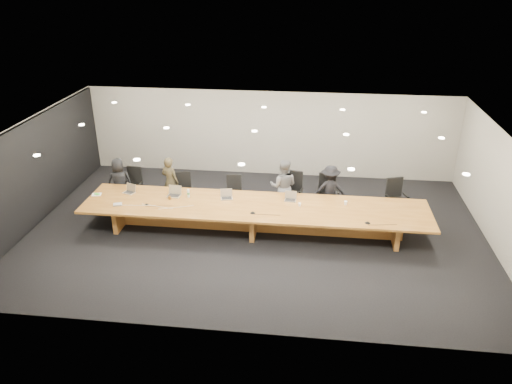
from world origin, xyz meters
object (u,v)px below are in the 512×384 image
Objects in this scene: mic_center at (253,212)px; person_d at (330,190)px; person_b at (170,182)px; chair_far_left at (133,185)px; laptop_b at (173,192)px; conference_table at (255,213)px; mic_left at (147,204)px; amber_mug at (170,198)px; water_bottle at (188,193)px; person_c at (283,186)px; chair_mid_right at (292,192)px; paper_cup_far at (346,203)px; chair_far_right at (397,198)px; person_a at (119,182)px; chair_left at (183,190)px; chair_right at (328,194)px; paper_cup_near at (300,205)px; laptop_a at (129,189)px; laptop_c at (227,194)px; mic_right at (368,223)px; chair_mid_left at (234,193)px; laptop_d at (290,196)px; av_box at (118,204)px.

person_d is at bearing 41.07° from mic_center.
chair_far_left is at bearing 15.28° from person_b.
conference_table is at bearing -2.61° from laptop_b.
amber_mug is at bearing 36.96° from mic_left.
laptop_b is 1.66× the size of water_bottle.
person_c is 4.47× the size of laptop_b.
chair_mid_right is 11.57× the size of paper_cup_far.
person_a reaches higher than chair_far_right.
chair_left is 0.92× the size of chair_far_right.
person_c is 2.65m from water_bottle.
water_bottle is (-3.74, -1.03, 0.28)m from chair_right.
laptop_a is at bearing 176.85° from paper_cup_near.
laptop_c is 1.52m from amber_mug.
mic_center is at bearing -13.10° from amber_mug.
mic_center is at bearing 176.00° from mic_right.
conference_table is at bearing 5.73° from mic_left.
laptop_d is (1.63, -0.79, 0.36)m from chair_mid_left.
water_bottle is at bearing 171.05° from chair_far_right.
chair_mid_left is 4.71× the size of av_box.
chair_far_left reaches higher than laptop_b.
mic_center is (2.22, -1.64, 0.25)m from chair_left.
person_a reaches higher than mic_right.
person_b is 4.22× the size of laptop_b.
chair_far_right is 1.85m from person_d.
person_d is (-1.85, -0.00, 0.16)m from chair_far_right.
laptop_a reaches higher than mic_left.
person_a is 4.76m from person_c.
chair_mid_left is at bearing 4.15° from person_c.
mic_right is at bearing -11.29° from water_bottle.
person_c reaches higher than mic_right.
person_b is 1.28m from laptop_a.
chair_left is 2.77m from mic_center.
laptop_d is at bearing 131.61° from paper_cup_near.
chair_far_left is 6.22m from paper_cup_far.
chair_right is (1.01, -0.02, -0.00)m from chair_mid_right.
chair_mid_left is 2.93m from laptop_a.
person_c is at bearing 162.48° from chair_far_right.
person_b is 1.03× the size of person_d.
mic_left is at bearing -143.04° from amber_mug.
paper_cup_near is 3.99m from mic_left.
mic_left is at bearing 176.97° from mic_center.
av_box is 1.60× the size of mic_right.
laptop_b is at bearing 17.16° from laptop_a.
person_c is at bearing -135.68° from chair_mid_right.
chair_far_right is 6.41m from person_b.
amber_mug is at bearing 166.90° from mic_center.
laptop_d is (3.51, -0.85, 0.12)m from person_b.
amber_mug is at bearing 172.13° from chair_far_right.
paper_cup_far reaches higher than av_box.
laptop_d is at bearing -173.87° from person_b.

